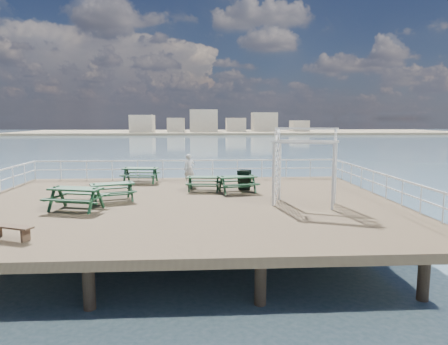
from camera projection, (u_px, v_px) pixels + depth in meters
ground at (183, 205)px, 16.96m from camera, size 18.00×14.00×0.30m
sea_backdrop at (232, 129)px, 150.37m from camera, size 300.00×300.00×9.20m
railing at (184, 173)px, 19.36m from camera, size 17.77×13.76×1.10m
picnic_table_a at (112, 188)px, 17.05m from camera, size 2.20×2.00×0.88m
picnic_table_b at (141, 172)px, 21.99m from camera, size 2.06×1.73×0.93m
picnic_table_c at (204, 180)px, 19.48m from camera, size 1.75×1.47×0.79m
picnic_table_d at (76, 194)px, 15.39m from camera, size 2.35×2.07×0.97m
picnic_table_e at (237, 181)px, 19.13m from camera, size 2.09×1.83×0.88m
flat_bench_near at (11, 229)px, 11.63m from camera, size 1.46×0.86×0.41m
trellis_arbor at (305, 171)px, 16.24m from camera, size 2.86×2.21×3.15m
sandwich_board at (244, 180)px, 19.72m from camera, size 0.74×0.65×1.00m
person at (189, 169)px, 21.37m from camera, size 0.68×0.53×1.63m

